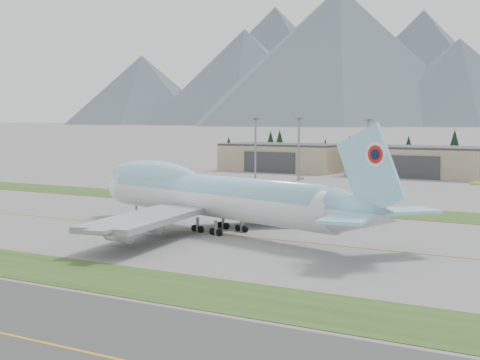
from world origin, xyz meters
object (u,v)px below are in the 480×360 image
Objects in this scene: hangar_left at (285,157)px; service_vehicle_a at (300,179)px; boeing_747_freighter at (213,195)px; service_vehicle_b at (476,185)px; hangar_center at (420,161)px.

service_vehicle_a is at bearing -54.95° from hangar_left.
hangar_left is (-64.05, 147.32, -1.20)m from boeing_747_freighter.
service_vehicle_a is 57.09m from service_vehicle_b.
hangar_left is 84.38m from service_vehicle_b.
service_vehicle_a is 0.93× the size of service_vehicle_b.
hangar_center reaches higher than service_vehicle_a.
boeing_747_freighter is at bearing -60.15° from service_vehicle_a.
service_vehicle_a is (-39.36, 112.13, -6.59)m from boeing_747_freighter.
boeing_747_freighter is 119.02m from service_vehicle_a.
hangar_center is 14.71× the size of service_vehicle_b.
hangar_left is 15.77× the size of service_vehicle_a.
boeing_747_freighter is at bearing -66.50° from hangar_left.
service_vehicle_b is (25.69, -24.09, -5.39)m from hangar_center.
service_vehicle_a is at bearing -130.74° from hangar_center.
service_vehicle_b is (80.69, -24.09, -5.39)m from hangar_left.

